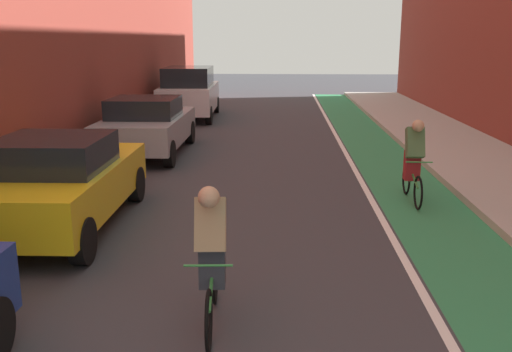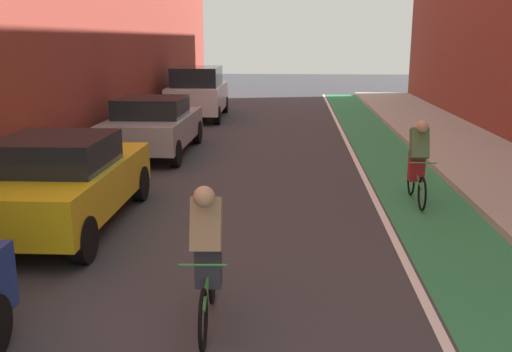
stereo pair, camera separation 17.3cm
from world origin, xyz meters
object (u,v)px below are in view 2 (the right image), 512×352
(parked_sedan_yellow_cab, at_px, (62,180))
(cyclist_mid, at_px, (207,254))
(parked_suv_white, at_px, (198,92))
(cyclist_trailing, at_px, (418,159))
(parked_sedan_silver, at_px, (154,125))

(parked_sedan_yellow_cab, distance_m, cyclist_mid, 4.21)
(parked_suv_white, bearing_deg, parked_sedan_yellow_cab, -90.01)
(cyclist_trailing, bearing_deg, cyclist_mid, -123.02)
(parked_sedan_yellow_cab, distance_m, cyclist_trailing, 6.34)
(parked_sedan_yellow_cab, bearing_deg, cyclist_mid, -47.25)
(parked_suv_white, bearing_deg, cyclist_mid, -80.04)
(parked_sedan_yellow_cab, distance_m, parked_suv_white, 13.16)
(parked_sedan_yellow_cab, bearing_deg, parked_suv_white, 89.99)
(parked_sedan_yellow_cab, relative_size, cyclist_mid, 2.53)
(parked_sedan_silver, bearing_deg, parked_sedan_yellow_cab, -89.99)
(parked_sedan_yellow_cab, relative_size, parked_sedan_silver, 0.98)
(cyclist_mid, height_order, cyclist_trailing, cyclist_mid)
(parked_sedan_silver, relative_size, parked_suv_white, 0.95)
(parked_sedan_yellow_cab, relative_size, cyclist_trailing, 2.54)
(parked_suv_white, distance_m, cyclist_trailing, 12.83)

